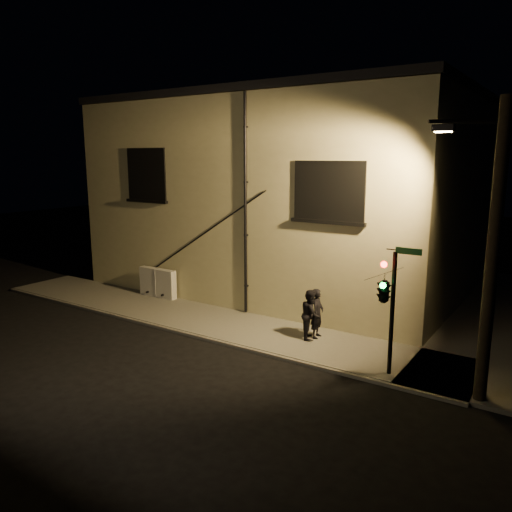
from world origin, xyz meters
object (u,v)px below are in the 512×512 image
Objects in this scene: pedestrian_a at (317,313)px; pedestrian_b at (311,314)px; traffic_signal at (385,289)px; streetlamp_pole at (490,249)px; utility_cabinet at (158,283)px.

pedestrian_b is at bearing 135.89° from pedestrian_a.
pedestrian_a is 0.46× the size of traffic_signal.
traffic_signal is 0.49× the size of streetlamp_pole.
traffic_signal is at bearing -143.55° from pedestrian_b.
traffic_signal reaches higher than pedestrian_b.
streetlamp_pole is (5.48, -1.43, 3.00)m from pedestrian_b.
pedestrian_a is 6.33m from streetlamp_pole.
pedestrian_b is 3.63m from traffic_signal.
utility_cabinet is 1.13× the size of pedestrian_a.
traffic_signal is (10.87, -2.28, 1.83)m from utility_cabinet.
pedestrian_a is at bearing -4.95° from utility_cabinet.
pedestrian_a is at bearing 162.98° from streetlamp_pole.
traffic_signal is (2.80, -1.58, 1.61)m from pedestrian_a.
utility_cabinet is 7.98m from pedestrian_b.
streetlamp_pole is (5.33, -1.63, 2.99)m from pedestrian_a.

